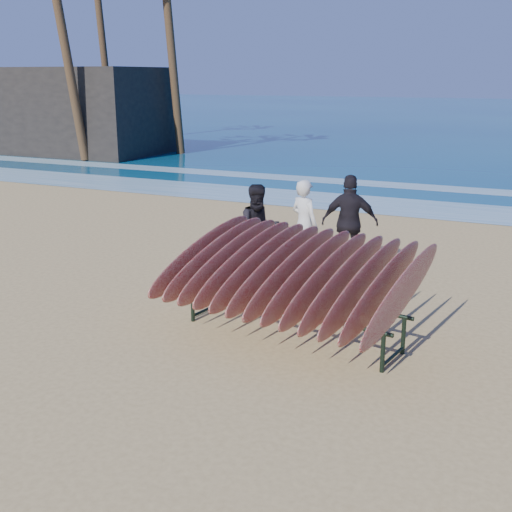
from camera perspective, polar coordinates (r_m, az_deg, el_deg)
The scene contains 9 objects.
ground at distance 8.87m, azimuth -2.17°, elevation -7.20°, with size 120.00×120.00×0.00m, color tan.
ocean at distance 62.49m, azimuth 21.60°, elevation 11.51°, with size 160.00×160.00×0.00m, color navy.
foam_near at distance 18.01m, azimuth 12.31°, elevation 4.35°, with size 160.00×160.00×0.00m, color white.
foam_far at distance 21.39m, azimuth 14.38°, elevation 5.98°, with size 160.00×160.00×0.00m, color white.
surfboard_rack at distance 8.58m, azimuth 3.23°, elevation -1.48°, with size 3.54×2.97×1.50m.
person_white at distance 11.88m, azimuth 4.30°, elevation 2.88°, with size 0.60×0.39×1.64m, color silver.
person_dark_a at distance 11.35m, azimuth 0.28°, elevation 2.31°, with size 0.79×0.62×1.63m, color black.
person_dark_b at distance 11.82m, azimuth 8.34°, elevation 2.97°, with size 1.02×0.43×1.75m, color black.
building at distance 31.45m, azimuth -16.13°, elevation 12.32°, with size 8.57×4.76×3.81m, color #2D2823.
Camera 1 is at (3.70, -7.28, 3.46)m, focal length 45.00 mm.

